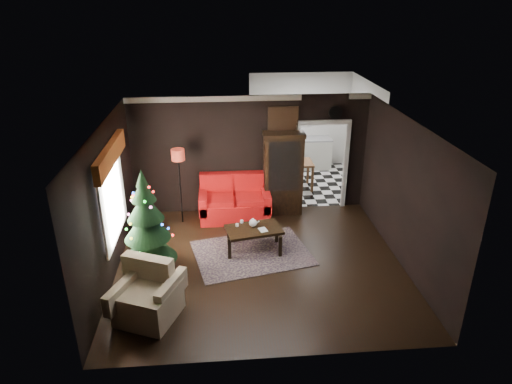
{
  "coord_description": "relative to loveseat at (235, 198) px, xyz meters",
  "views": [
    {
      "loc": [
        -0.72,
        -7.52,
        4.87
      ],
      "look_at": [
        0.0,
        0.9,
        1.15
      ],
      "focal_mm": 31.76,
      "sensor_mm": 36.0,
      "label": 1
    }
  ],
  "objects": [
    {
      "name": "kitchen_floor",
      "position": [
        2.1,
        1.95,
        -0.5
      ],
      "size": [
        3.0,
        3.0,
        0.0
      ],
      "primitive_type": "plane",
      "color": "white",
      "rests_on": "ground"
    },
    {
      "name": "doorway",
      "position": [
        2.1,
        0.45,
        0.55
      ],
      "size": [
        1.1,
        0.1,
        2.1
      ],
      "primitive_type": null,
      "color": "silver",
      "rests_on": "ground"
    },
    {
      "name": "wall_clock",
      "position": [
        2.35,
        0.4,
        1.88
      ],
      "size": [
        0.32,
        0.32,
        0.06
      ],
      "primitive_type": "cylinder",
      "color": "white",
      "rests_on": "wall_back"
    },
    {
      "name": "coffee_table",
      "position": [
        0.32,
        -1.51,
        -0.24
      ],
      "size": [
        1.21,
        0.86,
        0.5
      ],
      "primitive_type": null,
      "rotation": [
        0.0,
        0.0,
        0.19
      ],
      "color": "black",
      "rests_on": "rug"
    },
    {
      "name": "book",
      "position": [
        0.43,
        -1.63,
        0.11
      ],
      "size": [
        0.15,
        0.06,
        0.21
      ],
      "primitive_type": "imported",
      "rotation": [
        0.0,
        0.0,
        0.29
      ],
      "color": "#987557",
      "rests_on": "coffee_table"
    },
    {
      "name": "loveseat",
      "position": [
        0.0,
        0.0,
        0.0
      ],
      "size": [
        1.7,
        0.9,
        1.0
      ],
      "primitive_type": null,
      "color": "#910203",
      "rests_on": "ground"
    },
    {
      "name": "left_window",
      "position": [
        -2.31,
        -1.85,
        0.95
      ],
      "size": [
        0.05,
        1.6,
        1.4
      ],
      "primitive_type": "cube",
      "color": "white",
      "rests_on": "wall_left"
    },
    {
      "name": "kitchen_window",
      "position": [
        2.1,
        3.4,
        1.2
      ],
      "size": [
        0.7,
        0.06,
        0.7
      ],
      "primitive_type": "cube",
      "color": "white",
      "rests_on": "ground"
    },
    {
      "name": "kitchen_counter",
      "position": [
        2.1,
        3.15,
        -0.05
      ],
      "size": [
        1.8,
        0.6,
        0.9
      ],
      "primitive_type": "cube",
      "color": "silver",
      "rests_on": "ground"
    },
    {
      "name": "curio_cabinet",
      "position": [
        1.15,
        0.22,
        0.45
      ],
      "size": [
        0.9,
        0.45,
        1.9
      ],
      "primitive_type": null,
      "color": "black",
      "rests_on": "ground"
    },
    {
      "name": "ceiling",
      "position": [
        0.4,
        -2.05,
        2.3
      ],
      "size": [
        5.5,
        5.5,
        0.0
      ],
      "primitive_type": "plane",
      "rotation": [
        3.14,
        0.0,
        0.0
      ],
      "color": "white",
      "rests_on": "ground"
    },
    {
      "name": "painting",
      "position": [
        1.15,
        0.41,
        1.75
      ],
      "size": [
        0.62,
        0.05,
        0.52
      ],
      "primitive_type": "cube",
      "color": "#A47536",
      "rests_on": "wall_back"
    },
    {
      "name": "valance",
      "position": [
        -2.23,
        -1.85,
        1.77
      ],
      "size": [
        0.12,
        2.1,
        0.35
      ],
      "primitive_type": "cube",
      "color": "brown",
      "rests_on": "wall_left"
    },
    {
      "name": "floor",
      "position": [
        0.4,
        -2.05,
        -0.5
      ],
      "size": [
        5.5,
        5.5,
        0.0
      ],
      "primitive_type": "plane",
      "color": "black",
      "rests_on": "ground"
    },
    {
      "name": "wall_front",
      "position": [
        0.4,
        -4.55,
        0.9
      ],
      "size": [
        5.5,
        0.0,
        5.5
      ],
      "primitive_type": "plane",
      "rotation": [
        -1.57,
        0.0,
        0.0
      ],
      "color": "black",
      "rests_on": "ground"
    },
    {
      "name": "cup_a",
      "position": [
        0.1,
        -1.25,
        0.04
      ],
      "size": [
        0.08,
        0.08,
        0.06
      ],
      "primitive_type": "cylinder",
      "rotation": [
        0.0,
        0.0,
        0.21
      ],
      "color": "silver",
      "rests_on": "coffee_table"
    },
    {
      "name": "wall_right",
      "position": [
        3.15,
        -2.05,
        0.9
      ],
      "size": [
        0.0,
        5.5,
        5.5
      ],
      "primitive_type": "plane",
      "rotation": [
        1.57,
        0.0,
        -1.57
      ],
      "color": "black",
      "rests_on": "ground"
    },
    {
      "name": "rug",
      "position": [
        0.27,
        -1.64,
        -0.49
      ],
      "size": [
        2.58,
        2.1,
        0.01
      ],
      "primitive_type": "cube",
      "rotation": [
        0.0,
        0.0,
        0.22
      ],
      "color": "#4C3D47",
      "rests_on": "ground"
    },
    {
      "name": "floor_lamp",
      "position": [
        -1.22,
        -0.12,
        0.33
      ],
      "size": [
        0.38,
        0.38,
        1.88
      ],
      "primitive_type": null,
      "rotation": [
        0.0,
        0.0,
        -0.21
      ],
      "color": "black",
      "rests_on": "ground"
    },
    {
      "name": "christmas_tree",
      "position": [
        -1.68,
        -2.12,
        0.55
      ],
      "size": [
        1.07,
        1.07,
        1.94
      ],
      "primitive_type": null,
      "rotation": [
        0.0,
        0.0,
        -0.06
      ],
      "color": "black",
      "rests_on": "ground"
    },
    {
      "name": "teapot",
      "position": [
        0.31,
        -1.43,
        0.1
      ],
      "size": [
        0.23,
        0.23,
        0.18
      ],
      "primitive_type": null,
      "rotation": [
        0.0,
        0.0,
        0.27
      ],
      "color": "white",
      "rests_on": "coffee_table"
    },
    {
      "name": "kitchen_table",
      "position": [
        1.8,
        1.65,
        -0.12
      ],
      "size": [
        0.7,
        0.7,
        0.75
      ],
      "primitive_type": null,
      "color": "brown",
      "rests_on": "ground"
    },
    {
      "name": "wall_left",
      "position": [
        -2.35,
        -2.05,
        0.9
      ],
      "size": [
        0.0,
        5.5,
        5.5
      ],
      "primitive_type": "plane",
      "rotation": [
        1.57,
        0.0,
        1.57
      ],
      "color": "black",
      "rests_on": "ground"
    },
    {
      "name": "armchair",
      "position": [
        -1.55,
        -3.46,
        -0.04
      ],
      "size": [
        1.21,
        1.21,
        0.94
      ],
      "primitive_type": null,
      "rotation": [
        0.0,
        0.0,
        -0.4
      ],
      "color": "tan",
      "rests_on": "ground"
    },
    {
      "name": "wall_back",
      "position": [
        0.4,
        0.45,
        0.9
      ],
      "size": [
        5.5,
        0.0,
        5.5
      ],
      "primitive_type": "plane",
      "rotation": [
        1.57,
        0.0,
        0.0
      ],
      "color": "black",
      "rests_on": "ground"
    },
    {
      "name": "cup_b",
      "position": [
        -0.01,
        -1.39,
        0.04
      ],
      "size": [
        0.07,
        0.07,
        0.05
      ],
      "primitive_type": "cylinder",
      "rotation": [
        0.0,
        0.0,
        0.16
      ],
      "color": "white",
      "rests_on": "coffee_table"
    }
  ]
}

